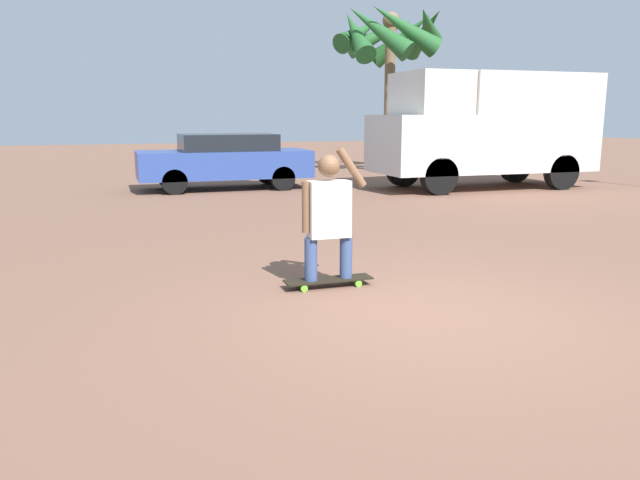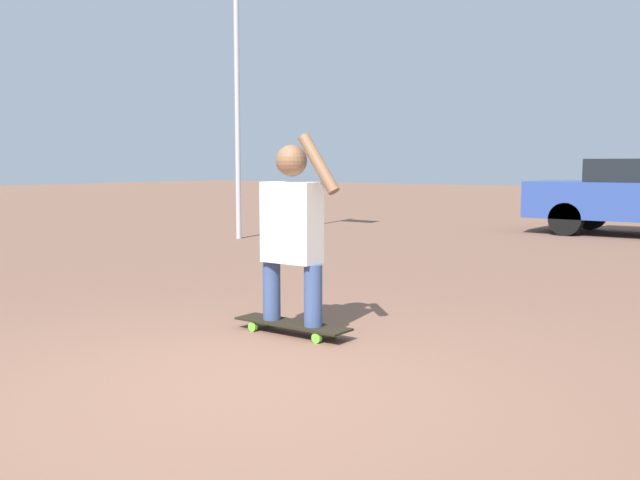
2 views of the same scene
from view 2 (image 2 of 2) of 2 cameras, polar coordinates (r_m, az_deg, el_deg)
The scene contains 4 objects.
ground_plane at distance 4.25m, azimuth -6.58°, elevation -12.09°, with size 80.00×80.00×0.00m, color brown.
skateboard at distance 5.60m, azimuth -2.25°, elevation -6.78°, with size 0.99×0.25×0.09m.
person_skateboarder at distance 5.48m, azimuth -2.29°, elevation 1.26°, with size 0.74×0.24×1.46m.
flagpole at distance 12.85m, azimuth -6.39°, elevation 14.52°, with size 0.96×0.12×5.54m.
Camera 2 is at (2.77, -2.94, 1.32)m, focal length 40.00 mm.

